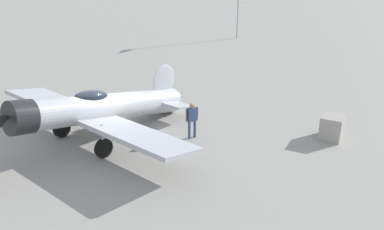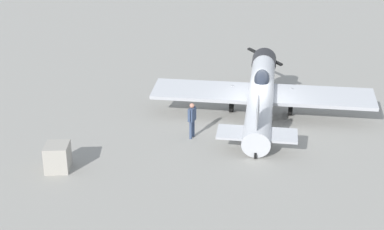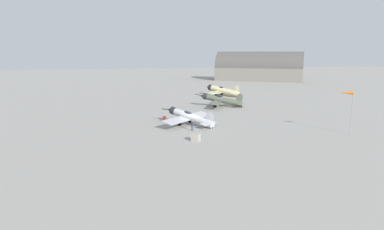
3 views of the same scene
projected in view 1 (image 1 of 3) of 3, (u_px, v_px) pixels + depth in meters
name	position (u px, v px, depth m)	size (l,w,h in m)	color
ground_plane	(110.00, 135.00, 18.79)	(400.00, 400.00, 0.00)	gray
airplane_foreground	(99.00, 109.00, 17.91)	(9.53, 9.20, 2.82)	#B7BABF
ground_crew_mechanic	(192.00, 117.00, 18.18)	(0.41, 0.58, 1.66)	#384766
equipment_crate	(332.00, 127.00, 18.34)	(1.44, 1.39, 1.06)	#9E998E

